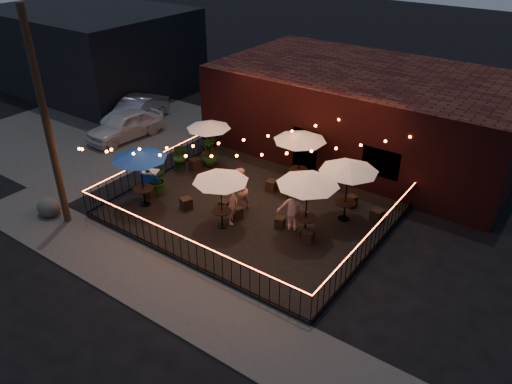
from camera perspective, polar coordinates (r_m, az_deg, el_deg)
ground at (r=18.43m, az=-4.19°, el=-5.11°), size 110.00×110.00×0.00m
patio at (r=19.70m, az=-0.51°, el=-2.24°), size 10.00×8.00×0.15m
sidewalk at (r=16.59m, az=-11.42°, el=-10.17°), size 18.00×2.50×0.05m
parking_lot at (r=28.78m, az=-17.86°, el=6.89°), size 11.00×12.00×0.02m
brick_building at (r=24.74m, az=12.51°, el=8.92°), size 14.00×8.00×4.00m
background_building at (r=35.50m, az=-18.25°, el=15.30°), size 12.00×9.00×5.00m
utility_pole at (r=18.83m, az=-22.81°, el=7.15°), size 0.26×0.26×8.00m
fence_front at (r=16.86m, az=-8.60°, el=-6.37°), size 10.00×0.04×1.04m
fence_left at (r=22.36m, az=-10.94°, el=3.05°), size 0.04×8.00×1.04m
fence_right at (r=17.39m, az=12.99°, el=-5.62°), size 0.04×8.00×1.04m
festoon_lights at (r=18.87m, az=-3.57°, el=4.63°), size 10.02×8.72×1.32m
cafe_table_0 at (r=19.48m, az=-13.23°, el=4.08°), size 2.57×2.57×2.38m
cafe_table_1 at (r=22.28m, az=-5.45°, el=7.57°), size 2.38×2.38×2.19m
cafe_table_2 at (r=17.68m, az=-4.08°, el=1.62°), size 2.18×2.18×2.24m
cafe_table_3 at (r=20.51m, az=5.05°, el=6.26°), size 2.83×2.83×2.44m
cafe_table_4 at (r=17.14m, az=5.96°, el=1.29°), size 2.88×2.88×2.45m
cafe_table_5 at (r=18.32m, az=10.58°, el=2.76°), size 2.58×2.58×2.41m
bistro_chair_0 at (r=20.89m, az=-12.04°, el=-0.04°), size 0.38×0.38×0.42m
bistro_chair_1 at (r=19.80m, az=-7.99°, el=-1.32°), size 0.52×0.52×0.47m
bistro_chair_2 at (r=22.81m, az=-7.00°, el=3.20°), size 0.49×0.49×0.50m
bistro_chair_3 at (r=21.81m, az=-3.81°, el=1.94°), size 0.35×0.35×0.41m
bistro_chair_4 at (r=19.55m, az=-3.61°, el=-1.58°), size 0.40×0.40×0.43m
bistro_chair_5 at (r=19.02m, az=-2.26°, el=-2.42°), size 0.51×0.51×0.48m
bistro_chair_6 at (r=20.89m, az=1.78°, el=0.75°), size 0.46×0.46×0.47m
bistro_chair_7 at (r=20.51m, az=3.71°, el=0.00°), size 0.45×0.45×0.41m
bistro_chair_8 at (r=18.56m, az=2.77°, el=-3.47°), size 0.42×0.42×0.40m
bistro_chair_9 at (r=17.82m, az=5.96°, el=-5.09°), size 0.43×0.43×0.45m
bistro_chair_10 at (r=20.15m, az=10.83°, el=-1.02°), size 0.50×0.50×0.45m
bistro_chair_11 at (r=19.40m, az=13.64°, el=-2.63°), size 0.47×0.47×0.48m
patron_a at (r=18.52m, az=-2.75°, el=-1.43°), size 0.54×0.66×1.57m
patron_b at (r=19.24m, az=-1.91°, el=0.28°), size 0.88×1.02×1.80m
patron_c at (r=18.09m, az=4.27°, el=-1.74°), size 1.38×1.13×1.86m
potted_shrub_a at (r=20.90m, az=-11.24°, el=1.32°), size 1.36×1.27×1.22m
potted_shrub_b at (r=22.60m, az=-8.60°, el=4.02°), size 0.76×0.63×1.34m
potted_shrub_c at (r=22.87m, az=-5.34°, el=4.72°), size 1.07×1.07×1.46m
cooler at (r=21.26m, az=-11.91°, el=1.30°), size 0.82×0.72×0.90m
boulder at (r=21.02m, az=-22.61°, el=-1.64°), size 1.03×0.91×0.73m
car_white at (r=26.92m, az=-14.70°, el=7.42°), size 2.12×4.35×1.43m
car_silver at (r=28.52m, az=-13.57°, el=8.88°), size 2.53×4.72×1.48m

